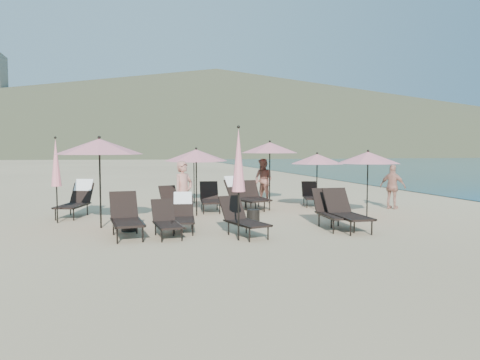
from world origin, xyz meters
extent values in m
plane|color=#D6BA8C|center=(0.00, 0.00, 0.00)|extent=(800.00, 800.00, 0.00)
cone|color=brown|center=(60.00, 300.00, 27.50)|extent=(690.00, 690.00, 55.00)
cone|color=brown|center=(190.00, 330.00, 16.00)|extent=(280.00, 280.00, 32.00)
cube|color=beige|center=(-45.00, 310.00, 19.00)|extent=(18.00, 16.00, 38.00)
cube|color=black|center=(-3.85, -0.28, 0.39)|extent=(0.80, 1.38, 0.06)
cube|color=black|center=(-3.92, 0.61, 0.71)|extent=(0.73, 0.56, 0.69)
cylinder|color=black|center=(-4.09, -0.86, 0.19)|extent=(0.04, 0.04, 0.38)
cylinder|color=black|center=(-4.19, 0.28, 0.19)|extent=(0.04, 0.04, 0.38)
cylinder|color=black|center=(-3.51, -0.81, 0.19)|extent=(0.04, 0.04, 0.38)
cylinder|color=black|center=(-3.61, 0.33, 0.19)|extent=(0.04, 0.04, 0.38)
cube|color=black|center=(-4.18, -0.25, 0.40)|extent=(0.17, 1.49, 0.04)
cube|color=black|center=(-3.52, -0.20, 0.40)|extent=(0.17, 1.49, 0.04)
cube|color=black|center=(-2.89, -0.48, 0.32)|extent=(0.65, 1.13, 0.05)
cube|color=black|center=(-2.95, 0.26, 0.59)|extent=(0.60, 0.46, 0.56)
cylinder|color=black|center=(-3.09, -0.95, 0.15)|extent=(0.03, 0.03, 0.31)
cylinder|color=black|center=(-3.16, -0.02, 0.15)|extent=(0.03, 0.03, 0.31)
cylinder|color=black|center=(-2.62, -0.91, 0.15)|extent=(0.03, 0.03, 0.31)
cylinder|color=black|center=(-2.69, 0.02, 0.15)|extent=(0.03, 0.03, 0.31)
cube|color=black|center=(-3.17, -0.45, 0.33)|extent=(0.14, 1.23, 0.04)
cube|color=black|center=(-2.62, -0.41, 0.33)|extent=(0.14, 1.23, 0.04)
cube|color=black|center=(-2.44, 0.17, 0.32)|extent=(0.70, 1.16, 0.05)
cube|color=black|center=(-2.35, 0.90, 0.59)|extent=(0.61, 0.48, 0.56)
cylinder|color=black|center=(-2.74, -0.25, 0.16)|extent=(0.03, 0.03, 0.31)
cylinder|color=black|center=(-2.62, 0.68, 0.16)|extent=(0.03, 0.03, 0.31)
cylinder|color=black|center=(-2.27, -0.31, 0.16)|extent=(0.03, 0.03, 0.31)
cylinder|color=black|center=(-2.15, 0.62, 0.16)|extent=(0.03, 0.03, 0.31)
cube|color=black|center=(-2.71, 0.25, 0.33)|extent=(0.19, 1.23, 0.04)
cube|color=black|center=(-2.17, 0.18, 0.33)|extent=(0.19, 1.23, 0.04)
cube|color=white|center=(-2.33, 1.03, 0.80)|extent=(0.52, 0.32, 0.34)
cube|color=black|center=(-0.99, -0.88, 0.35)|extent=(0.91, 1.31, 0.05)
cube|color=black|center=(-1.20, -0.11, 0.64)|extent=(0.71, 0.60, 0.61)
cylinder|color=black|center=(-1.11, -1.43, 0.17)|extent=(0.04, 0.04, 0.34)
cylinder|color=black|center=(-1.38, -0.44, 0.17)|extent=(0.04, 0.04, 0.34)
cylinder|color=black|center=(-0.61, -1.29, 0.17)|extent=(0.04, 0.04, 0.34)
cylinder|color=black|center=(-0.88, -0.31, 0.17)|extent=(0.04, 0.04, 0.34)
cube|color=black|center=(-1.29, -0.91, 0.36)|extent=(0.39, 1.30, 0.04)
cube|color=black|center=(-0.72, -0.75, 0.36)|extent=(0.39, 1.30, 0.04)
cube|color=black|center=(1.58, -0.43, 0.38)|extent=(0.78, 1.35, 0.05)
cube|color=black|center=(1.66, 0.44, 0.70)|extent=(0.71, 0.55, 0.67)
cylinder|color=black|center=(1.25, -0.94, 0.18)|extent=(0.04, 0.04, 0.37)
cylinder|color=black|center=(1.35, 0.17, 0.18)|extent=(0.04, 0.04, 0.37)
cylinder|color=black|center=(1.81, -0.99, 0.18)|extent=(0.04, 0.04, 0.37)
cylinder|color=black|center=(1.91, 0.12, 0.18)|extent=(0.04, 0.04, 0.37)
cube|color=black|center=(1.26, -0.34, 0.39)|extent=(0.17, 1.46, 0.04)
cube|color=black|center=(1.91, -0.40, 0.39)|extent=(0.17, 1.46, 0.04)
cube|color=black|center=(1.83, -0.78, 0.39)|extent=(0.72, 1.35, 0.06)
cube|color=black|center=(1.85, 0.12, 0.72)|extent=(0.70, 0.52, 0.69)
cylinder|color=black|center=(1.53, -1.33, 0.19)|extent=(0.04, 0.04, 0.38)
cylinder|color=black|center=(1.56, -0.18, 0.19)|extent=(0.04, 0.04, 0.38)
cylinder|color=black|center=(2.11, -1.34, 0.19)|extent=(0.04, 0.04, 0.38)
cylinder|color=black|center=(2.13, -0.19, 0.19)|extent=(0.04, 0.04, 0.38)
cube|color=black|center=(1.50, -0.72, 0.40)|extent=(0.08, 1.50, 0.04)
cube|color=black|center=(2.17, -0.73, 0.40)|extent=(0.08, 1.50, 0.04)
cube|color=black|center=(-5.49, 3.59, 0.38)|extent=(1.02, 1.43, 0.05)
cube|color=black|center=(-5.23, 4.41, 0.69)|extent=(0.78, 0.66, 0.66)
cylinder|color=black|center=(-5.91, 3.16, 0.18)|extent=(0.04, 0.04, 0.36)
cylinder|color=black|center=(-5.58, 4.21, 0.18)|extent=(0.04, 0.04, 0.36)
cylinder|color=black|center=(-5.38, 2.99, 0.18)|extent=(0.04, 0.04, 0.36)
cylinder|color=black|center=(-5.05, 4.04, 0.18)|extent=(0.04, 0.04, 0.36)
cube|color=black|center=(-5.78, 3.73, 0.39)|extent=(0.47, 1.39, 0.04)
cube|color=black|center=(-5.16, 3.54, 0.39)|extent=(0.47, 1.39, 0.04)
cube|color=white|center=(-5.18, 4.56, 0.94)|extent=(0.64, 0.46, 0.40)
cube|color=black|center=(-2.24, 3.36, 0.33)|extent=(0.84, 1.24, 0.05)
cube|color=black|center=(-2.42, 4.10, 0.61)|extent=(0.67, 0.56, 0.59)
cylinder|color=black|center=(-2.37, 2.84, 0.16)|extent=(0.03, 0.03, 0.32)
cylinder|color=black|center=(-2.60, 3.79, 0.16)|extent=(0.03, 0.03, 0.32)
cylinder|color=black|center=(-1.89, 2.95, 0.16)|extent=(0.03, 0.03, 0.32)
cylinder|color=black|center=(-2.12, 3.90, 0.16)|extent=(0.03, 0.03, 0.32)
cube|color=black|center=(-2.53, 3.34, 0.34)|extent=(0.33, 1.25, 0.04)
cube|color=black|center=(-1.98, 3.47, 0.34)|extent=(0.33, 1.25, 0.04)
cube|color=black|center=(-1.03, 3.78, 0.36)|extent=(0.78, 1.31, 0.05)
cube|color=black|center=(-0.93, 4.60, 0.67)|extent=(0.69, 0.54, 0.64)
cylinder|color=black|center=(-1.36, 3.30, 0.18)|extent=(0.04, 0.04, 0.35)
cylinder|color=black|center=(-1.23, 4.35, 0.18)|extent=(0.04, 0.04, 0.35)
cylinder|color=black|center=(-0.83, 3.23, 0.18)|extent=(0.04, 0.04, 0.35)
cylinder|color=black|center=(-0.70, 4.29, 0.18)|extent=(0.04, 0.04, 0.35)
cube|color=black|center=(-1.33, 3.86, 0.37)|extent=(0.21, 1.39, 0.04)
cube|color=black|center=(-0.72, 3.79, 0.37)|extent=(0.21, 1.39, 0.04)
cube|color=black|center=(0.31, 3.78, 0.38)|extent=(1.06, 1.45, 0.05)
cube|color=black|center=(0.03, 4.61, 0.70)|extent=(0.80, 0.69, 0.67)
cylinder|color=black|center=(0.22, 3.18, 0.18)|extent=(0.04, 0.04, 0.37)
cylinder|color=black|center=(-0.14, 4.23, 0.18)|extent=(0.04, 0.04, 0.37)
cylinder|color=black|center=(0.76, 3.36, 0.18)|extent=(0.04, 0.04, 0.37)
cylinder|color=black|center=(0.39, 4.42, 0.18)|extent=(0.04, 0.04, 0.37)
cube|color=black|center=(-0.01, 3.73, 0.39)|extent=(0.52, 1.40, 0.04)
cube|color=black|center=(0.60, 3.94, 0.39)|extent=(0.52, 1.40, 0.04)
cube|color=white|center=(-0.02, 4.76, 0.96)|extent=(0.65, 0.48, 0.40)
cube|color=black|center=(0.74, 4.16, 0.36)|extent=(0.73, 1.27, 0.05)
cube|color=black|center=(0.67, 4.98, 0.66)|extent=(0.67, 0.51, 0.63)
cylinder|color=black|center=(0.52, 3.63, 0.17)|extent=(0.04, 0.04, 0.35)
cylinder|color=black|center=(0.43, 4.67, 0.17)|extent=(0.04, 0.04, 0.35)
cylinder|color=black|center=(1.05, 3.67, 0.17)|extent=(0.04, 0.04, 0.35)
cylinder|color=black|center=(0.96, 4.72, 0.17)|extent=(0.04, 0.04, 0.35)
cube|color=black|center=(0.43, 4.18, 0.37)|extent=(0.15, 1.37, 0.04)
cube|color=black|center=(1.04, 4.23, 0.37)|extent=(0.15, 1.37, 0.04)
cube|color=black|center=(2.92, 4.35, 0.32)|extent=(0.84, 1.22, 0.05)
cube|color=black|center=(3.12, 5.06, 0.59)|extent=(0.66, 0.55, 0.57)
cylinder|color=black|center=(2.57, 3.96, 0.16)|extent=(0.03, 0.03, 0.31)
cylinder|color=black|center=(2.82, 4.88, 0.16)|extent=(0.03, 0.03, 0.31)
cylinder|color=black|center=(3.03, 3.84, 0.16)|extent=(0.03, 0.03, 0.31)
cylinder|color=black|center=(3.28, 4.75, 0.16)|extent=(0.03, 0.03, 0.31)
cube|color=black|center=(2.67, 4.46, 0.33)|extent=(0.36, 1.21, 0.04)
cube|color=black|center=(3.20, 4.32, 0.33)|extent=(0.36, 1.21, 0.04)
cylinder|color=black|center=(-4.53, 1.44, 1.17)|extent=(0.05, 0.05, 2.34)
cone|color=#DF807E|center=(-4.53, 1.44, 2.23)|extent=(2.34, 2.34, 0.42)
sphere|color=black|center=(-4.53, 1.44, 2.47)|extent=(0.09, 0.09, 0.09)
cylinder|color=black|center=(-1.63, 3.04, 1.02)|extent=(0.04, 0.04, 2.05)
cone|color=#DF807E|center=(-1.63, 3.04, 1.95)|extent=(2.05, 2.05, 0.37)
sphere|color=black|center=(-1.63, 3.04, 2.17)|extent=(0.08, 0.08, 0.08)
cylinder|color=black|center=(3.44, 1.24, 0.99)|extent=(0.04, 0.04, 1.98)
cone|color=#DF807E|center=(3.44, 1.24, 1.89)|extent=(1.98, 1.98, 0.36)
sphere|color=black|center=(3.44, 1.24, 2.09)|extent=(0.08, 0.08, 0.08)
cylinder|color=black|center=(-1.18, 6.43, 0.95)|extent=(0.04, 0.04, 1.90)
cone|color=#DF807E|center=(-1.18, 6.43, 1.81)|extent=(1.90, 1.90, 0.34)
sphere|color=black|center=(-1.18, 6.43, 2.01)|extent=(0.07, 0.07, 0.07)
cylinder|color=black|center=(1.70, 5.67, 1.15)|extent=(0.05, 0.05, 2.30)
cone|color=#DF807E|center=(1.70, 5.67, 2.19)|extent=(2.30, 2.30, 0.42)
sphere|color=black|center=(1.70, 5.67, 2.43)|extent=(0.09, 0.09, 0.09)
cylinder|color=black|center=(2.66, 3.31, 0.95)|extent=(0.04, 0.04, 1.89)
cone|color=#DF807E|center=(2.66, 3.31, 1.80)|extent=(1.89, 1.89, 0.34)
sphere|color=black|center=(2.66, 3.31, 2.00)|extent=(0.07, 0.07, 0.07)
cylinder|color=black|center=(-1.30, -1.16, 0.58)|extent=(0.04, 0.04, 1.17)
cone|color=#DF807E|center=(-1.30, -1.16, 1.91)|extent=(0.32, 0.32, 1.48)
sphere|color=black|center=(-1.30, -1.16, 2.68)|extent=(0.07, 0.07, 0.07)
cylinder|color=black|center=(-5.79, 2.60, 0.54)|extent=(0.04, 0.04, 1.08)
cone|color=#DF807E|center=(-5.79, 2.60, 1.77)|extent=(0.29, 0.29, 1.37)
sphere|color=black|center=(-5.79, 2.60, 2.48)|extent=(0.07, 0.07, 0.07)
cylinder|color=black|center=(-3.79, 0.75, 0.24)|extent=(0.42, 0.42, 0.49)
cylinder|color=black|center=(-0.41, 0.70, 0.23)|extent=(0.37, 0.37, 0.47)
imported|color=tan|center=(-2.24, 1.58, 0.91)|extent=(0.79, 0.74, 1.81)
imported|color=#975D4E|center=(1.66, 6.37, 0.87)|extent=(1.01, 1.07, 1.74)
imported|color=tan|center=(5.45, 3.00, 0.80)|extent=(0.86, 0.99, 1.59)
camera|label=1|loc=(-4.00, -11.78, 2.20)|focal=35.00mm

